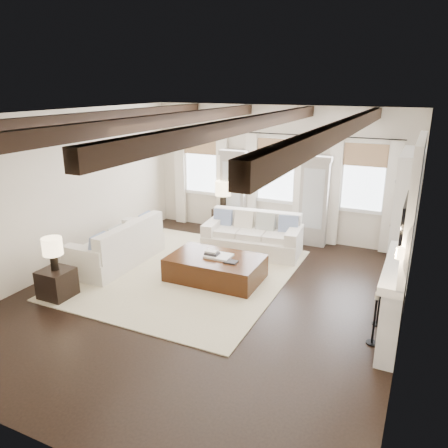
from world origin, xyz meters
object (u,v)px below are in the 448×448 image
at_px(side_table_front, 57,283).
at_px(side_table_back, 223,221).
at_px(ottoman, 215,268).
at_px(sofa_left, 119,247).
at_px(sofa_back, 253,237).

height_order(side_table_front, side_table_back, side_table_back).
bearing_deg(ottoman, side_table_back, 111.61).
bearing_deg(sofa_left, side_table_front, -91.72).
distance_m(sofa_back, ottoman, 1.67).
relative_size(sofa_back, side_table_back, 3.33).
bearing_deg(sofa_back, ottoman, -94.27).
relative_size(sofa_back, sofa_left, 1.01).
distance_m(sofa_left, side_table_front, 1.70).
bearing_deg(side_table_back, ottoman, -67.70).
distance_m(sofa_back, side_table_front, 4.25).
relative_size(sofa_left, ottoman, 1.24).
bearing_deg(sofa_back, side_table_back, 142.15).
relative_size(ottoman, side_table_front, 3.36).
bearing_deg(side_table_front, ottoman, 40.08).
relative_size(sofa_left, side_table_back, 3.31).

